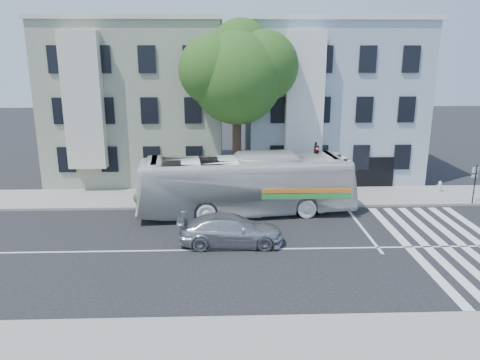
{
  "coord_description": "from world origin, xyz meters",
  "views": [
    {
      "loc": [
        -0.82,
        -20.47,
        9.03
      ],
      "look_at": [
        0.03,
        3.72,
        2.4
      ],
      "focal_mm": 35.0,
      "sensor_mm": 36.0,
      "label": 1
    }
  ],
  "objects_px": {
    "fire_hydrant": "(440,186)",
    "sedan": "(231,230)",
    "traffic_signal": "(315,165)",
    "bus": "(246,185)"
  },
  "relations": [
    {
      "from": "bus",
      "to": "sedan",
      "type": "height_order",
      "value": "bus"
    },
    {
      "from": "bus",
      "to": "fire_hydrant",
      "type": "xyz_separation_m",
      "value": [
        12.93,
        3.38,
        -1.2
      ]
    },
    {
      "from": "fire_hydrant",
      "to": "bus",
      "type": "bearing_deg",
      "value": -165.36
    },
    {
      "from": "traffic_signal",
      "to": "fire_hydrant",
      "type": "height_order",
      "value": "traffic_signal"
    },
    {
      "from": "traffic_signal",
      "to": "fire_hydrant",
      "type": "distance_m",
      "value": 9.06
    },
    {
      "from": "traffic_signal",
      "to": "fire_hydrant",
      "type": "bearing_deg",
      "value": 31.76
    },
    {
      "from": "fire_hydrant",
      "to": "sedan",
      "type": "bearing_deg",
      "value": -150.36
    },
    {
      "from": "bus",
      "to": "fire_hydrant",
      "type": "relative_size",
      "value": 17.13
    },
    {
      "from": "bus",
      "to": "traffic_signal",
      "type": "xyz_separation_m",
      "value": [
        4.27,
        1.62,
        0.75
      ]
    },
    {
      "from": "traffic_signal",
      "to": "fire_hydrant",
      "type": "relative_size",
      "value": 5.29
    }
  ]
}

